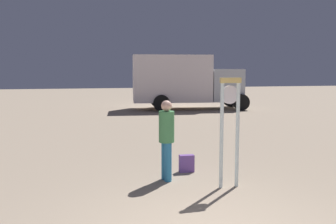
{
  "coord_description": "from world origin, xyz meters",
  "views": [
    {
      "loc": [
        -1.53,
        -4.31,
        2.28
      ],
      "look_at": [
        0.44,
        4.73,
        1.2
      ],
      "focal_mm": 39.43,
      "sensor_mm": 36.0,
      "label": 1
    }
  ],
  "objects_px": {
    "person_near_clock": "(167,136)",
    "box_truck_near": "(184,80)",
    "backpack": "(187,164)",
    "standing_clock": "(230,122)"
  },
  "relations": [
    {
      "from": "backpack",
      "to": "box_truck_near",
      "type": "distance_m",
      "value": 13.03
    },
    {
      "from": "box_truck_near",
      "to": "person_near_clock",
      "type": "bearing_deg",
      "value": -106.16
    },
    {
      "from": "standing_clock",
      "to": "backpack",
      "type": "bearing_deg",
      "value": 113.57
    },
    {
      "from": "standing_clock",
      "to": "person_near_clock",
      "type": "height_order",
      "value": "standing_clock"
    },
    {
      "from": "standing_clock",
      "to": "box_truck_near",
      "type": "xyz_separation_m",
      "value": [
        2.7,
        13.74,
        0.36
      ]
    },
    {
      "from": "standing_clock",
      "to": "person_near_clock",
      "type": "distance_m",
      "value": 1.33
    },
    {
      "from": "person_near_clock",
      "to": "box_truck_near",
      "type": "distance_m",
      "value": 13.61
    },
    {
      "from": "backpack",
      "to": "standing_clock",
      "type": "bearing_deg",
      "value": -66.43
    },
    {
      "from": "standing_clock",
      "to": "box_truck_near",
      "type": "bearing_deg",
      "value": 78.9
    },
    {
      "from": "backpack",
      "to": "box_truck_near",
      "type": "relative_size",
      "value": 0.06
    }
  ]
}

